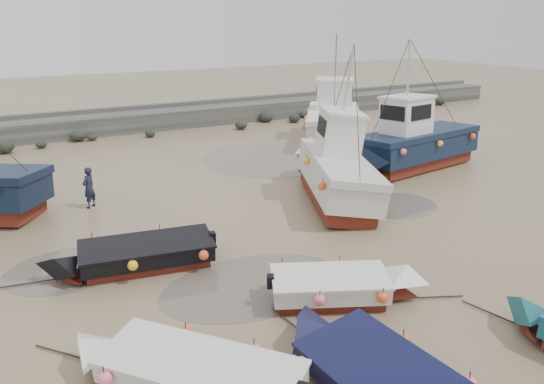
{
  "coord_description": "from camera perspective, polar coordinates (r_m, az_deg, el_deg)",
  "views": [
    {
      "loc": [
        -9.73,
        -12.69,
        7.26
      ],
      "look_at": [
        -1.38,
        2.71,
        1.4
      ],
      "focal_mm": 35.0,
      "sensor_mm": 36.0,
      "label": 1
    }
  ],
  "objects": [
    {
      "name": "seawall",
      "position": [
        36.64,
        -12.6,
        7.62
      ],
      "size": [
        60.0,
        4.92,
        1.5
      ],
      "color": "#5E5E5A",
      "rests_on": "ground"
    },
    {
      "name": "puddle_b",
      "position": [
        21.86,
        13.17,
        -1.4
      ],
      "size": [
        3.43,
        3.43,
        0.01
      ],
      "primitive_type": "cylinder",
      "color": "#5F544B",
      "rests_on": "ground"
    },
    {
      "name": "cabin_boat_2",
      "position": [
        26.78,
        14.63,
        5.13
      ],
      "size": [
        9.99,
        3.61,
        6.22
      ],
      "rotation": [
        0.0,
        0.0,
        1.72
      ],
      "color": "maroon",
      "rests_on": "ground"
    },
    {
      "name": "dinghy_4",
      "position": [
        16.41,
        -14.57,
        -6.31
      ],
      "size": [
        6.23,
        2.5,
        1.43
      ],
      "rotation": [
        0.0,
        0.0,
        1.42
      ],
      "color": "maroon",
      "rests_on": "ground"
    },
    {
      "name": "person",
      "position": [
        22.28,
        -18.88,
        -1.56
      ],
      "size": [
        0.71,
        0.69,
        1.65
      ],
      "primitive_type": "imported",
      "rotation": [
        0.0,
        0.0,
        3.86
      ],
      "color": "#171D32",
      "rests_on": "ground"
    },
    {
      "name": "puddle_a",
      "position": [
        15.25,
        -2.01,
        -9.94
      ],
      "size": [
        5.45,
        5.45,
        0.01
      ],
      "primitive_type": "cylinder",
      "color": "#5F544B",
      "rests_on": "ground"
    },
    {
      "name": "dinghy_0",
      "position": [
        11.34,
        -9.35,
        -18.12
      ],
      "size": [
        4.72,
        5.41,
        1.43
      ],
      "rotation": [
        0.0,
        0.0,
        0.7
      ],
      "color": "maroon",
      "rests_on": "ground"
    },
    {
      "name": "cabin_boat_1",
      "position": [
        21.91,
        6.44,
        2.75
      ],
      "size": [
        4.97,
        9.27,
        6.22
      ],
      "rotation": [
        0.0,
        0.0,
        -0.39
      ],
      "color": "maroon",
      "rests_on": "ground"
    },
    {
      "name": "dinghy_5",
      "position": [
        14.27,
        7.66,
        -9.69
      ],
      "size": [
        5.03,
        2.9,
        1.43
      ],
      "rotation": [
        0.0,
        0.0,
        -2.0
      ],
      "color": "maroon",
      "rests_on": "ground"
    },
    {
      "name": "dinghy_1",
      "position": [
        11.18,
        12.11,
        -18.95
      ],
      "size": [
        2.55,
        6.61,
        1.43
      ],
      "rotation": [
        0.0,
        0.0,
        0.08
      ],
      "color": "maroon",
      "rests_on": "ground"
    },
    {
      "name": "cabin_boat_3",
      "position": [
        32.74,
        6.61,
        7.94
      ],
      "size": [
        7.22,
        9.31,
        6.22
      ],
      "rotation": [
        0.0,
        0.0,
        -0.61
      ],
      "color": "maroon",
      "rests_on": "ground"
    },
    {
      "name": "ground",
      "position": [
        17.56,
        8.26,
        -6.13
      ],
      "size": [
        120.0,
        120.0,
        0.0
      ],
      "primitive_type": "plane",
      "color": "#907B5A",
      "rests_on": "ground"
    },
    {
      "name": "puddle_c",
      "position": [
        17.23,
        -21.12,
        -7.76
      ],
      "size": [
        3.69,
        3.69,
        0.01
      ],
      "primitive_type": "cylinder",
      "color": "#5F544B",
      "rests_on": "ground"
    },
    {
      "name": "puddle_d",
      "position": [
        28.25,
        -0.49,
        3.61
      ],
      "size": [
        6.77,
        6.77,
        0.01
      ],
      "primitive_type": "cylinder",
      "color": "#5F544B",
      "rests_on": "ground"
    }
  ]
}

